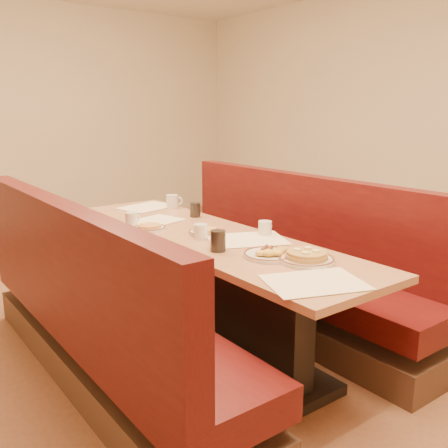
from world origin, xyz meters
TOP-DOWN VIEW (x-y plane):
  - ground at (0.00, 0.00)m, footprint 8.00×8.00m
  - room_envelope at (0.00, 0.00)m, footprint 6.04×8.04m
  - diner_table at (0.00, 0.00)m, footprint 0.70×2.50m
  - booth_left at (-0.73, 0.00)m, footprint 0.55×2.50m
  - booth_right at (0.73, 0.00)m, footprint 0.55×2.50m
  - placemat_near_left at (-0.12, -1.03)m, footprint 0.52×0.45m
  - placemat_near_right at (0.11, -0.27)m, footprint 0.55×0.49m
  - placemat_far_left at (-0.09, 0.50)m, footprint 0.43×0.36m
  - placemat_far_right at (0.12, 0.98)m, footprint 0.47×0.40m
  - pancake_plate at (0.08, -0.78)m, footprint 0.29×0.29m
  - eggs_plate at (-0.01, -0.61)m, footprint 0.28×0.28m
  - extra_plate_mid at (0.00, 0.01)m, footprint 0.21×0.21m
  - extra_plate_far at (-0.22, 0.31)m, footprint 0.21×0.21m
  - coffee_mug_a at (0.28, -0.24)m, footprint 0.12×0.08m
  - coffee_mug_b at (-0.08, -0.07)m, footprint 0.11×0.08m
  - coffee_mug_c at (0.28, 0.86)m, footprint 0.13×0.09m
  - coffee_mug_d at (-0.25, 0.51)m, footprint 0.11×0.08m
  - soda_tumbler_near at (-0.16, -0.35)m, footprint 0.08×0.08m
  - soda_tumbler_mid at (0.23, 0.47)m, footprint 0.08×0.08m

SIDE VIEW (x-z plane):
  - ground at x=0.00m, z-range 0.00..0.00m
  - booth_left at x=-0.73m, z-range -0.16..0.89m
  - booth_right at x=0.73m, z-range -0.16..0.89m
  - diner_table at x=0.00m, z-range 0.00..0.75m
  - placemat_near_left at x=-0.12m, z-range 0.75..0.76m
  - placemat_near_right at x=0.11m, z-range 0.75..0.76m
  - placemat_far_left at x=-0.09m, z-range 0.75..0.76m
  - placemat_far_right at x=0.12m, z-range 0.75..0.76m
  - extra_plate_mid at x=0.00m, z-range 0.74..0.79m
  - extra_plate_far at x=-0.22m, z-range 0.74..0.79m
  - eggs_plate at x=-0.01m, z-range 0.74..0.79m
  - pancake_plate at x=0.08m, z-range 0.74..0.81m
  - coffee_mug_d at x=-0.25m, z-range 0.75..0.84m
  - coffee_mug_a at x=0.28m, z-range 0.75..0.84m
  - coffee_mug_b at x=-0.08m, z-range 0.75..0.84m
  - soda_tumbler_mid at x=0.23m, z-range 0.75..0.85m
  - coffee_mug_c at x=0.28m, z-range 0.75..0.85m
  - soda_tumbler_near at x=-0.16m, z-range 0.75..0.87m
  - room_envelope at x=0.00m, z-range 0.52..3.34m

